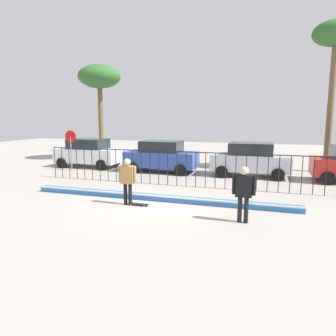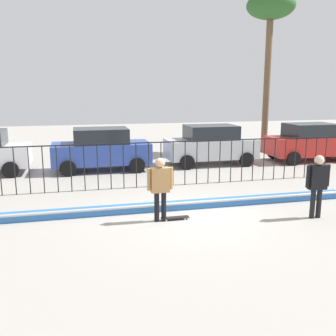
{
  "view_description": "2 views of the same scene",
  "coord_description": "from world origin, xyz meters",
  "px_view_note": "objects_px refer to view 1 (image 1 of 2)",
  "views": [
    {
      "loc": [
        4.14,
        -10.83,
        3.33
      ],
      "look_at": [
        -0.01,
        2.16,
        1.09
      ],
      "focal_mm": 33.49,
      "sensor_mm": 36.0,
      "label": 1
    },
    {
      "loc": [
        -2.99,
        -10.06,
        3.59
      ],
      "look_at": [
        -0.1,
        2.0,
        1.02
      ],
      "focal_mm": 40.66,
      "sensor_mm": 36.0,
      "label": 2
    }
  ],
  "objects_px": {
    "skateboard": "(138,204)",
    "parked_car_blue": "(161,156)",
    "skateboarder": "(127,177)",
    "camera_operator": "(244,189)",
    "palm_tree_tall": "(336,40)",
    "parked_car_white": "(89,153)",
    "stop_sign": "(71,145)",
    "palm_tree_short": "(99,78)",
    "parked_car_silver": "(251,159)"
  },
  "relations": [
    {
      "from": "skateboard",
      "to": "parked_car_blue",
      "type": "relative_size",
      "value": 0.19
    },
    {
      "from": "skateboarder",
      "to": "skateboard",
      "type": "distance_m",
      "value": 1.1
    },
    {
      "from": "skateboard",
      "to": "camera_operator",
      "type": "xyz_separation_m",
      "value": [
        3.92,
        -0.76,
        1.02
      ]
    },
    {
      "from": "parked_car_blue",
      "to": "palm_tree_tall",
      "type": "bearing_deg",
      "value": 18.19
    },
    {
      "from": "parked_car_white",
      "to": "parked_car_blue",
      "type": "height_order",
      "value": "same"
    },
    {
      "from": "parked_car_white",
      "to": "stop_sign",
      "type": "relative_size",
      "value": 1.72
    },
    {
      "from": "skateboard",
      "to": "palm_tree_short",
      "type": "distance_m",
      "value": 14.55
    },
    {
      "from": "skateboard",
      "to": "stop_sign",
      "type": "relative_size",
      "value": 0.32
    },
    {
      "from": "stop_sign",
      "to": "camera_operator",
      "type": "bearing_deg",
      "value": -31.79
    },
    {
      "from": "camera_operator",
      "to": "palm_tree_short",
      "type": "distance_m",
      "value": 17.1
    },
    {
      "from": "skateboard",
      "to": "palm_tree_short",
      "type": "xyz_separation_m",
      "value": [
        -7.63,
        10.78,
        6.09
      ]
    },
    {
      "from": "parked_car_blue",
      "to": "stop_sign",
      "type": "xyz_separation_m",
      "value": [
        -5.57,
        -1.15,
        0.64
      ]
    },
    {
      "from": "parked_car_white",
      "to": "palm_tree_short",
      "type": "distance_m",
      "value": 6.18
    },
    {
      "from": "parked_car_silver",
      "to": "stop_sign",
      "type": "bearing_deg",
      "value": -172.46
    },
    {
      "from": "skateboarder",
      "to": "palm_tree_tall",
      "type": "bearing_deg",
      "value": 53.87
    },
    {
      "from": "stop_sign",
      "to": "skateboarder",
      "type": "bearing_deg",
      "value": -42.28
    },
    {
      "from": "stop_sign",
      "to": "palm_tree_short",
      "type": "height_order",
      "value": "palm_tree_short"
    },
    {
      "from": "parked_car_white",
      "to": "palm_tree_tall",
      "type": "height_order",
      "value": "palm_tree_tall"
    },
    {
      "from": "camera_operator",
      "to": "parked_car_white",
      "type": "relative_size",
      "value": 0.42
    },
    {
      "from": "skateboarder",
      "to": "palm_tree_short",
      "type": "bearing_deg",
      "value": 127.07
    },
    {
      "from": "skateboard",
      "to": "parked_car_blue",
      "type": "height_order",
      "value": "parked_car_blue"
    },
    {
      "from": "parked_car_silver",
      "to": "stop_sign",
      "type": "relative_size",
      "value": 1.72
    },
    {
      "from": "palm_tree_short",
      "to": "skateboard",
      "type": "bearing_deg",
      "value": -54.73
    },
    {
      "from": "stop_sign",
      "to": "parked_car_blue",
      "type": "bearing_deg",
      "value": 11.67
    },
    {
      "from": "skateboarder",
      "to": "camera_operator",
      "type": "height_order",
      "value": "camera_operator"
    },
    {
      "from": "stop_sign",
      "to": "palm_tree_short",
      "type": "distance_m",
      "value": 6.56
    },
    {
      "from": "skateboarder",
      "to": "parked_car_silver",
      "type": "xyz_separation_m",
      "value": [
        4.11,
        7.39,
        -0.1
      ]
    },
    {
      "from": "parked_car_white",
      "to": "parked_car_silver",
      "type": "xyz_separation_m",
      "value": [
        10.46,
        -0.15,
        0.0
      ]
    },
    {
      "from": "parked_car_blue",
      "to": "palm_tree_short",
      "type": "xyz_separation_m",
      "value": [
        -6.09,
        3.56,
        5.18
      ]
    },
    {
      "from": "skateboarder",
      "to": "palm_tree_tall",
      "type": "distance_m",
      "value": 14.77
    },
    {
      "from": "palm_tree_tall",
      "to": "parked_car_silver",
      "type": "bearing_deg",
      "value": -146.74
    },
    {
      "from": "parked_car_white",
      "to": "palm_tree_tall",
      "type": "distance_m",
      "value": 16.41
    },
    {
      "from": "parked_car_silver",
      "to": "palm_tree_short",
      "type": "xyz_separation_m",
      "value": [
        -11.31,
        3.4,
        5.18
      ]
    },
    {
      "from": "parked_car_silver",
      "to": "camera_operator",
      "type": "bearing_deg",
      "value": -87.75
    },
    {
      "from": "parked_car_silver",
      "to": "palm_tree_short",
      "type": "distance_m",
      "value": 12.9
    },
    {
      "from": "camera_operator",
      "to": "stop_sign",
      "type": "relative_size",
      "value": 0.72
    },
    {
      "from": "palm_tree_tall",
      "to": "palm_tree_short",
      "type": "relative_size",
      "value": 1.22
    },
    {
      "from": "skateboard",
      "to": "palm_tree_short",
      "type": "bearing_deg",
      "value": 140.19
    },
    {
      "from": "skateboarder",
      "to": "palm_tree_tall",
      "type": "relative_size",
      "value": 0.2
    },
    {
      "from": "skateboard",
      "to": "parked_car_silver",
      "type": "distance_m",
      "value": 8.3
    },
    {
      "from": "skateboard",
      "to": "parked_car_blue",
      "type": "bearing_deg",
      "value": 116.97
    },
    {
      "from": "parked_car_silver",
      "to": "palm_tree_short",
      "type": "bearing_deg",
      "value": 163.88
    },
    {
      "from": "camera_operator",
      "to": "stop_sign",
      "type": "height_order",
      "value": "stop_sign"
    },
    {
      "from": "skateboarder",
      "to": "palm_tree_tall",
      "type": "xyz_separation_m",
      "value": [
        8.4,
        10.21,
        6.59
      ]
    },
    {
      "from": "parked_car_silver",
      "to": "palm_tree_tall",
      "type": "xyz_separation_m",
      "value": [
        4.29,
        2.82,
        6.68
      ]
    },
    {
      "from": "parked_car_blue",
      "to": "palm_tree_short",
      "type": "height_order",
      "value": "palm_tree_short"
    },
    {
      "from": "skateboard",
      "to": "stop_sign",
      "type": "bearing_deg",
      "value": 154.42
    },
    {
      "from": "skateboarder",
      "to": "parked_car_white",
      "type": "xyz_separation_m",
      "value": [
        -6.35,
        7.54,
        -0.1
      ]
    },
    {
      "from": "parked_car_white",
      "to": "stop_sign",
      "type": "distance_m",
      "value": 1.63
    },
    {
      "from": "stop_sign",
      "to": "palm_tree_short",
      "type": "bearing_deg",
      "value": 96.28
    }
  ]
}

